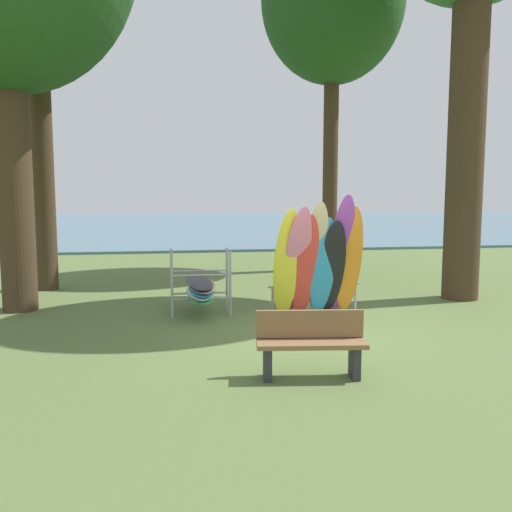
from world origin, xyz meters
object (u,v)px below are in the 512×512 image
Objects in this scene: tree_mid_behind at (37,12)px; tree_far_left_back at (333,2)px; leaning_board_pile at (319,262)px; board_storage_rack at (200,287)px; park_bench at (311,342)px.

tree_far_left_back is at bearing 16.89° from tree_mid_behind.
leaning_board_pile is (-2.00, -6.14, -6.78)m from tree_far_left_back.
board_storage_rack is (3.50, -3.27, -5.95)m from tree_mid_behind.
leaning_board_pile is 3.64m from park_bench.
tree_far_left_back is 4.85× the size of board_storage_rack.
leaning_board_pile reaches higher than park_bench.
board_storage_rack is at bearing 106.71° from park_bench.
leaning_board_pile is at bearing -33.49° from tree_mid_behind.
board_storage_rack reaches higher than park_bench.
tree_mid_behind is 8.77m from leaning_board_pile.
leaning_board_pile is at bearing 73.17° from park_bench.
tree_mid_behind is 3.97× the size of board_storage_rack.
park_bench is (4.69, -7.23, -6.03)m from tree_mid_behind.
leaning_board_pile is at bearing -13.22° from board_storage_rack.
board_storage_rack is 1.47× the size of park_bench.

